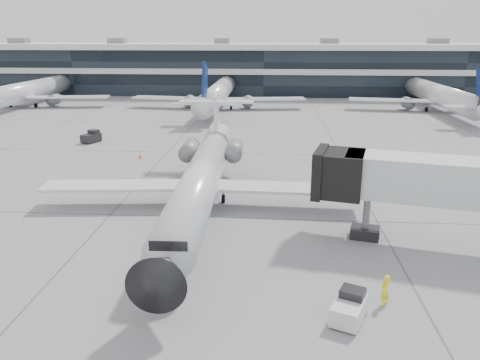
# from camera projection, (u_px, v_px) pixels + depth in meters

# --- Properties ---
(ground) EXTENTS (220.00, 220.00, 0.00)m
(ground) POSITION_uv_depth(u_px,v_px,m) (241.00, 218.00, 34.90)
(ground) COLOR gray
(ground) RESTS_ON ground
(terminal) EXTENTS (170.00, 22.00, 10.00)m
(terminal) POSITION_uv_depth(u_px,v_px,m) (265.00, 70.00, 111.53)
(terminal) COLOR black
(terminal) RESTS_ON ground
(bg_jet_left) EXTENTS (32.00, 40.00, 9.60)m
(bg_jet_left) POSITION_uv_depth(u_px,v_px,m) (29.00, 106.00, 90.33)
(bg_jet_left) COLOR silver
(bg_jet_left) RESTS_ON ground
(bg_jet_center) EXTENTS (32.00, 40.00, 9.60)m
(bg_jet_center) POSITION_uv_depth(u_px,v_px,m) (219.00, 108.00, 87.83)
(bg_jet_center) COLOR silver
(bg_jet_center) RESTS_ON ground
(bg_jet_right) EXTENTS (32.00, 40.00, 9.60)m
(bg_jet_right) POSITION_uv_depth(u_px,v_px,m) (437.00, 110.00, 85.14)
(bg_jet_right) COLOR silver
(bg_jet_right) RESTS_ON ground
(regional_jet) EXTENTS (25.24, 31.41, 7.26)m
(regional_jet) POSITION_uv_depth(u_px,v_px,m) (202.00, 178.00, 36.35)
(regional_jet) COLOR silver
(regional_jet) RESTS_ON ground
(ramp_worker) EXTENTS (0.72, 0.71, 1.67)m
(ramp_worker) POSITION_uv_depth(u_px,v_px,m) (385.00, 290.00, 23.46)
(ramp_worker) COLOR #FFF71A
(ramp_worker) RESTS_ON ground
(baggage_tug) EXTENTS (2.12, 2.59, 1.43)m
(baggage_tug) POSITION_uv_depth(u_px,v_px,m) (349.00, 308.00, 22.28)
(baggage_tug) COLOR silver
(baggage_tug) RESTS_ON ground
(traffic_cone) EXTENTS (0.42, 0.42, 0.61)m
(traffic_cone) POSITION_uv_depth(u_px,v_px,m) (140.00, 156.00, 51.74)
(traffic_cone) COLOR orange
(traffic_cone) RESTS_ON ground
(far_tug) EXTENTS (2.26, 2.77, 1.53)m
(far_tug) POSITION_uv_depth(u_px,v_px,m) (91.00, 137.00, 59.43)
(far_tug) COLOR black
(far_tug) RESTS_ON ground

